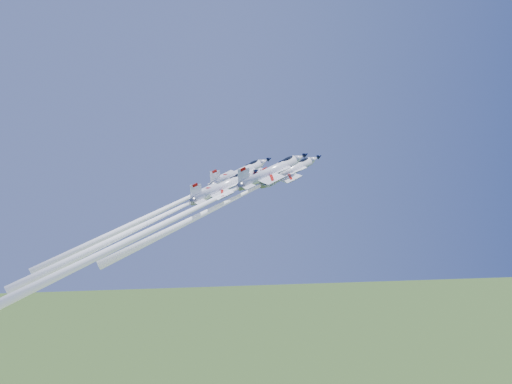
{
  "coord_description": "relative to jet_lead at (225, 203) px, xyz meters",
  "views": [
    {
      "loc": [
        -13.94,
        -119.47,
        117.96
      ],
      "look_at": [
        0.0,
        0.0,
        104.69
      ],
      "focal_mm": 40.0,
      "sensor_mm": 36.0,
      "label": 1
    }
  ],
  "objects": [
    {
      "name": "jet_lead",
      "position": [
        0.0,
        0.0,
        0.0
      ],
      "size": [
        36.94,
        17.46,
        34.59
      ],
      "rotation": [
        0.39,
        0.11,
        -1.2
      ],
      "color": "white"
    },
    {
      "name": "jet_left",
      "position": [
        -11.75,
        3.59,
        -1.21
      ],
      "size": [
        38.57,
        18.16,
        37.51
      ],
      "rotation": [
        0.39,
        0.11,
        -1.2
      ],
      "color": "white"
    },
    {
      "name": "jet_slot",
      "position": [
        -14.82,
        -3.67,
        -2.98
      ],
      "size": [
        37.82,
        17.87,
        35.56
      ],
      "rotation": [
        0.39,
        0.11,
        -1.2
      ],
      "color": "white"
    },
    {
      "name": "jet_right",
      "position": [
        -10.21,
        -5.9,
        -2.17
      ],
      "size": [
        46.51,
        21.8,
        47.47
      ],
      "rotation": [
        0.39,
        0.11,
        -1.2
      ],
      "color": "white"
    }
  ]
}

